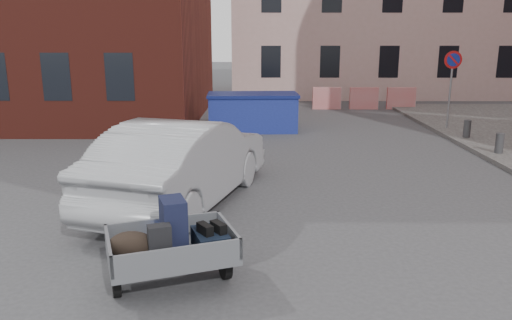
{
  "coord_description": "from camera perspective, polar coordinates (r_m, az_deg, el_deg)",
  "views": [
    {
      "loc": [
        -0.61,
        -7.82,
        3.22
      ],
      "look_at": [
        -0.66,
        0.77,
        1.1
      ],
      "focal_mm": 35.0,
      "sensor_mm": 36.0,
      "label": 1
    }
  ],
  "objects": [
    {
      "name": "ground",
      "position": [
        8.48,
        4.46,
        -8.49
      ],
      "size": [
        120.0,
        120.0,
        0.0
      ],
      "primitive_type": "plane",
      "color": "#38383A",
      "rests_on": "ground"
    },
    {
      "name": "no_parking_sign",
      "position": [
        18.56,
        21.48,
        9.2
      ],
      "size": [
        0.6,
        0.09,
        2.65
      ],
      "color": "gray",
      "rests_on": "sidewalk"
    },
    {
      "name": "barriers",
      "position": [
        23.48,
        12.24,
        6.9
      ],
      "size": [
        4.7,
        0.18,
        1.0
      ],
      "color": "red",
      "rests_on": "ground"
    },
    {
      "name": "trailer",
      "position": [
        6.66,
        -9.77,
        -9.43
      ],
      "size": [
        1.88,
        1.98,
        1.2
      ],
      "rotation": [
        0.0,
        0.0,
        0.35
      ],
      "color": "black",
      "rests_on": "ground"
    },
    {
      "name": "dumpster",
      "position": [
        17.61,
        -0.37,
        5.52
      ],
      "size": [
        3.21,
        1.76,
        1.31
      ],
      "rotation": [
        0.0,
        0.0,
        0.05
      ],
      "color": "navy",
      "rests_on": "ground"
    },
    {
      "name": "silver_car",
      "position": [
        9.86,
        -8.27,
        -0.18
      ],
      "size": [
        3.22,
        5.46,
        1.7
      ],
      "primitive_type": "imported",
      "rotation": [
        0.0,
        0.0,
        2.85
      ],
      "color": "#999BA0",
      "rests_on": "ground"
    }
  ]
}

